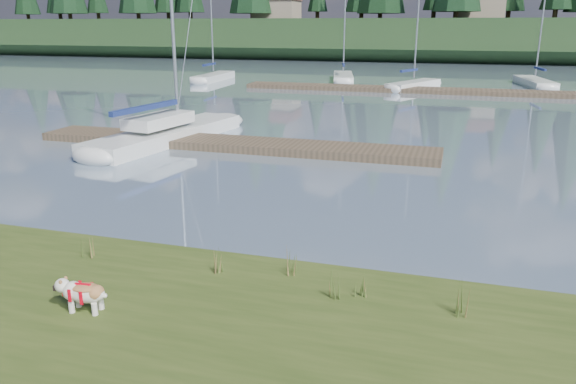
% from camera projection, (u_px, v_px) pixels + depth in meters
% --- Properties ---
extents(ground, '(200.00, 200.00, 0.00)m').
position_uv_depth(ground, '(396.00, 91.00, 40.03)').
color(ground, '#7A8EA3').
rests_on(ground, ground).
extents(ridge, '(200.00, 20.00, 5.00)m').
position_uv_depth(ridge, '(432.00, 40.00, 78.70)').
color(ridge, black).
rests_on(ridge, ground).
extents(bulldog, '(0.86, 0.41, 0.51)m').
position_uv_depth(bulldog, '(83.00, 292.00, 8.65)').
color(bulldog, silver).
rests_on(bulldog, bank).
extents(sailboat_main, '(3.30, 9.62, 13.52)m').
position_uv_depth(sailboat_main, '(178.00, 129.00, 23.47)').
color(sailboat_main, silver).
rests_on(sailboat_main, ground).
extents(dock_near, '(16.00, 2.00, 0.30)m').
position_uv_depth(dock_near, '(231.00, 144.00, 21.87)').
color(dock_near, '#4C3D2C').
rests_on(dock_near, ground).
extents(dock_far, '(26.00, 2.20, 0.30)m').
position_uv_depth(dock_far, '(425.00, 90.00, 39.43)').
color(dock_far, '#4C3D2C').
rests_on(dock_far, ground).
extents(sailboat_bg_0, '(1.88, 7.59, 10.96)m').
position_uv_depth(sailboat_bg_0, '(216.00, 76.00, 48.20)').
color(sailboat_bg_0, silver).
rests_on(sailboat_bg_0, ground).
extents(sailboat_bg_1, '(3.17, 7.96, 11.68)m').
position_uv_depth(sailboat_bg_1, '(343.00, 76.00, 48.11)').
color(sailboat_bg_1, silver).
rests_on(sailboat_bg_1, ground).
extents(sailboat_bg_2, '(3.96, 6.76, 10.34)m').
position_uv_depth(sailboat_bg_2, '(417.00, 84.00, 41.82)').
color(sailboat_bg_2, silver).
rests_on(sailboat_bg_2, ground).
extents(sailboat_bg_3, '(2.79, 8.06, 11.63)m').
position_uv_depth(sailboat_bg_3, '(532.00, 81.00, 43.87)').
color(sailboat_bg_3, silver).
rests_on(sailboat_bg_3, ground).
extents(weed_0, '(0.17, 0.14, 0.60)m').
position_uv_depth(weed_0, '(217.00, 260.00, 10.00)').
color(weed_0, '#475B23').
rests_on(weed_0, bank).
extents(weed_1, '(0.17, 0.14, 0.59)m').
position_uv_depth(weed_1, '(293.00, 261.00, 9.95)').
color(weed_1, '#475B23').
rests_on(weed_1, bank).
extents(weed_2, '(0.17, 0.14, 0.53)m').
position_uv_depth(weed_2, '(334.00, 286.00, 9.05)').
color(weed_2, '#475B23').
rests_on(weed_2, bank).
extents(weed_3, '(0.17, 0.14, 0.48)m').
position_uv_depth(weed_3, '(88.00, 247.00, 10.69)').
color(weed_3, '#475B23').
rests_on(weed_3, bank).
extents(weed_4, '(0.17, 0.14, 0.47)m').
position_uv_depth(weed_4, '(361.00, 286.00, 9.13)').
color(weed_4, '#475B23').
rests_on(weed_4, bank).
extents(weed_5, '(0.17, 0.14, 0.68)m').
position_uv_depth(weed_5, '(462.00, 299.00, 8.50)').
color(weed_5, '#475B23').
rests_on(weed_5, bank).
extents(mud_lip, '(60.00, 0.50, 0.14)m').
position_uv_depth(mud_lip, '(212.00, 265.00, 11.07)').
color(mud_lip, '#33281C').
rests_on(mud_lip, ground).
extents(house_0, '(6.30, 5.30, 4.65)m').
position_uv_depth(house_0, '(277.00, 4.00, 80.72)').
color(house_0, gray).
rests_on(house_0, ridge).
extents(house_1, '(6.30, 5.30, 4.65)m').
position_uv_depth(house_1, '(481.00, 2.00, 73.80)').
color(house_1, gray).
rests_on(house_1, ridge).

